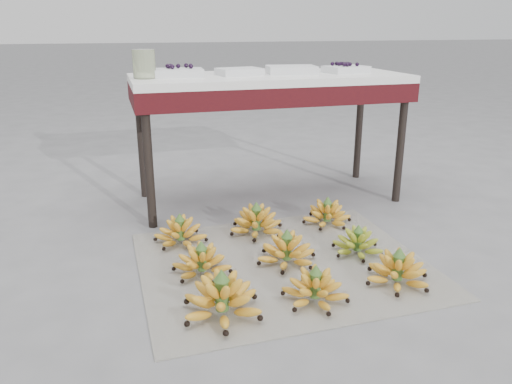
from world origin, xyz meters
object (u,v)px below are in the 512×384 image
object	(u,v)px
bunch_front_right	(398,271)
glass_jar	(144,64)
bunch_mid_left	(202,263)
tray_left	(239,72)
bunch_back_right	(327,215)
bunch_back_left	(180,233)
tray_far_left	(179,72)
bunch_back_center	(256,222)
newspaper_mat	(283,264)
tray_right	(291,70)
bunch_front_center	(315,289)
vendor_table	(270,90)
bunch_mid_center	(287,251)
bunch_front_left	(222,299)
bunch_mid_right	(358,244)
tray_far_right	(346,69)

from	to	relation	value
bunch_front_right	glass_jar	bearing A→B (deg)	143.11
bunch_mid_left	tray_left	bearing A→B (deg)	42.21
bunch_front_right	bunch_back_right	size ratio (longest dim) A/B	1.12
bunch_back_left	tray_far_left	world-z (taller)	tray_far_left
bunch_mid_left	tray_left	distance (m)	1.20
bunch_back_center	tray_left	world-z (taller)	tray_left
newspaper_mat	tray_right	world-z (taller)	tray_right
bunch_back_left	tray_left	bearing A→B (deg)	72.80
bunch_back_left	glass_jar	size ratio (longest dim) A/B	2.24
bunch_front_center	bunch_back_left	bearing A→B (deg)	112.44
bunch_front_right	vendor_table	world-z (taller)	vendor_table
bunch_mid_center	tray_left	world-z (taller)	tray_left
bunch_front_left	tray_right	bearing A→B (deg)	47.18
vendor_table	glass_jar	distance (m)	0.72
vendor_table	glass_jar	size ratio (longest dim) A/B	10.54
bunch_front_right	bunch_back_left	distance (m)	1.03
tray_right	bunch_mid_left	bearing A→B (deg)	-129.09
bunch_front_right	bunch_mid_center	xyz separation A→B (m)	(-0.37, 0.31, 0.00)
tray_right	bunch_mid_center	bearing A→B (deg)	-110.58
newspaper_mat	bunch_back_right	distance (m)	0.54
bunch_mid_center	bunch_mid_right	world-z (taller)	bunch_mid_center
glass_jar	bunch_front_center	bearing A→B (deg)	-67.06
bunch_front_right	bunch_back_left	xyz separation A→B (m)	(-0.80, 0.65, -0.00)
bunch_front_center	tray_left	bearing A→B (deg)	80.00
bunch_front_right	bunch_back_center	xyz separation A→B (m)	(-0.41, 0.67, 0.00)
newspaper_mat	tray_far_right	xyz separation A→B (m)	(0.68, 0.85, 0.77)
tray_far_left	bunch_front_left	bearing A→B (deg)	-92.34
bunch_front_left	glass_jar	distance (m)	1.40
tray_far_left	tray_left	size ratio (longest dim) A/B	1.04
bunch_front_center	bunch_front_right	bearing A→B (deg)	-3.70
vendor_table	glass_jar	world-z (taller)	glass_jar
bunch_mid_right	bunch_back_left	xyz separation A→B (m)	(-0.77, 0.35, 0.00)
newspaper_mat	tray_left	distance (m)	1.17
newspaper_mat	bunch_back_left	xyz separation A→B (m)	(-0.41, 0.35, 0.06)
tray_far_left	tray_far_right	world-z (taller)	tray_far_left
bunch_front_left	bunch_mid_left	distance (m)	0.34
bunch_mid_left	bunch_back_center	size ratio (longest dim) A/B	0.96
bunch_front_center	tray_left	distance (m)	1.42
bunch_mid_left	tray_far_left	bearing A→B (deg)	62.68
bunch_back_right	tray_far_left	size ratio (longest dim) A/B	1.07
bunch_mid_right	vendor_table	xyz separation A→B (m)	(-0.15, 0.87, 0.61)
bunch_mid_center	tray_far_right	xyz separation A→B (m)	(0.66, 0.85, 0.71)
tray_left	vendor_table	bearing A→B (deg)	-4.05
tray_far_left	tray_left	bearing A→B (deg)	-1.68
bunch_front_right	glass_jar	distance (m)	1.64
bunch_mid_right	bunch_front_left	bearing A→B (deg)	-161.42
bunch_back_right	tray_left	size ratio (longest dim) A/B	1.12
bunch_back_right	bunch_mid_left	bearing A→B (deg)	-143.79
bunch_back_left	bunch_back_right	xyz separation A→B (m)	(0.79, 0.02, 0.00)
bunch_back_right	bunch_front_left	bearing A→B (deg)	-126.22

